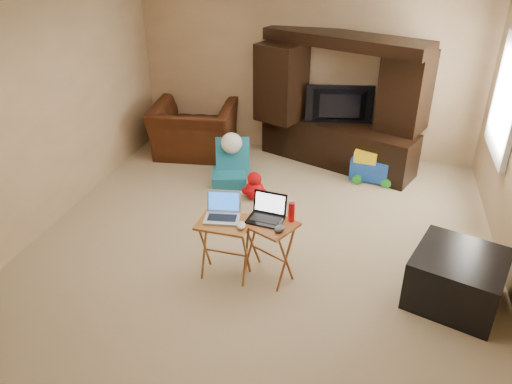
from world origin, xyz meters
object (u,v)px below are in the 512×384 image
(push_toy, at_px, (374,165))
(ottoman, at_px, (457,279))
(tray_table_left, at_px, (225,249))
(laptop_left, at_px, (222,209))
(entertainment_center, at_px, (340,103))
(child_rocker, at_px, (229,163))
(recliner, at_px, (194,130))
(water_bottle, at_px, (291,212))
(television, at_px, (340,106))
(plush_toy, at_px, (254,186))
(laptop_right, at_px, (265,210))
(mouse_left, at_px, (241,226))
(mouse_right, at_px, (280,229))
(tray_table_right, at_px, (268,250))

(push_toy, bearing_deg, ottoman, -63.43)
(tray_table_left, relative_size, laptop_left, 1.91)
(entertainment_center, height_order, child_rocker, entertainment_center)
(recliner, height_order, water_bottle, water_bottle)
(television, bearing_deg, child_rocker, 26.53)
(plush_toy, xyz_separation_m, water_bottle, (0.73, -1.43, 0.55))
(laptop_right, distance_m, mouse_left, 0.27)
(laptop_right, distance_m, water_bottle, 0.25)
(laptop_left, xyz_separation_m, mouse_right, (0.58, -0.06, -0.09))
(mouse_left, bearing_deg, ottoman, 6.94)
(tray_table_left, bearing_deg, plush_toy, 96.01)
(push_toy, bearing_deg, mouse_left, -107.40)
(entertainment_center, xyz_separation_m, laptop_left, (-0.80, -2.91, -0.17))
(ottoman, bearing_deg, laptop_right, -177.94)
(laptop_left, distance_m, mouse_right, 0.59)
(plush_toy, xyz_separation_m, laptop_right, (0.49, -1.49, 0.57))
(recliner, bearing_deg, ottoman, 137.02)
(tray_table_left, bearing_deg, television, 76.85)
(plush_toy, bearing_deg, ottoman, -31.75)
(television, distance_m, child_rocker, 1.75)
(ottoman, distance_m, tray_table_left, 2.20)
(laptop_right, height_order, water_bottle, laptop_right)
(plush_toy, bearing_deg, tray_table_left, -85.79)
(television, xyz_separation_m, child_rocker, (-1.33, -0.98, -0.59))
(laptop_right, bearing_deg, mouse_right, -32.88)
(television, bearing_deg, plush_toy, 45.53)
(child_rocker, distance_m, push_toy, 1.97)
(tray_table_right, bearing_deg, mouse_left, -118.64)
(tray_table_right, height_order, laptop_right, laptop_right)
(mouse_left, distance_m, water_bottle, 0.49)
(entertainment_center, height_order, push_toy, entertainment_center)
(ottoman, distance_m, mouse_left, 2.06)
(entertainment_center, bearing_deg, recliner, -152.73)
(child_rocker, height_order, ottoman, child_rocker)
(television, height_order, ottoman, television)
(tray_table_left, relative_size, water_bottle, 3.25)
(television, relative_size, plush_toy, 2.49)
(water_bottle, bearing_deg, tray_table_right, -158.20)
(recliner, height_order, laptop_right, laptop_right)
(laptop_left, distance_m, laptop_right, 0.41)
(entertainment_center, height_order, recliner, entertainment_center)
(recliner, bearing_deg, mouse_left, 111.69)
(tray_table_right, distance_m, mouse_right, 0.39)
(tray_table_right, xyz_separation_m, water_bottle, (0.20, 0.08, 0.42))
(recliner, bearing_deg, child_rocker, 127.26)
(plush_toy, height_order, laptop_left, laptop_left)
(push_toy, distance_m, ottoman, 2.50)
(plush_toy, bearing_deg, push_toy, 32.34)
(recliner, xyz_separation_m, water_bottle, (1.97, -2.56, 0.35))
(television, distance_m, tray_table_right, 2.89)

